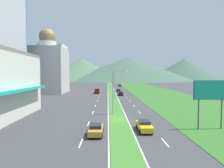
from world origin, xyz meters
name	(u,v)px	position (x,y,z in m)	size (l,w,h in m)	color
ground_plane	(118,119)	(0.00, 0.00, 0.00)	(600.00, 600.00, 0.00)	#38383A
grass_median	(111,91)	(0.00, 60.00, 0.03)	(3.20, 240.00, 0.06)	#387028
grass_verge_right	(150,91)	(20.60, 60.00, 0.03)	(24.00, 240.00, 0.06)	#2D6023
lane_dash_left_1	(81,143)	(-5.10, -11.36, 0.01)	(0.16, 2.80, 0.01)	silver
lane_dash_left_2	(89,124)	(-5.10, -2.72, 0.01)	(0.16, 2.80, 0.01)	silver
lane_dash_left_3	(93,113)	(-5.10, 5.92, 0.01)	(0.16, 2.80, 0.01)	silver
lane_dash_left_4	(96,106)	(-5.10, 14.56, 0.01)	(0.16, 2.80, 0.01)	silver
lane_dash_left_5	(97,101)	(-5.10, 23.20, 0.01)	(0.16, 2.80, 0.01)	silver
lane_dash_left_6	(99,98)	(-5.10, 31.84, 0.01)	(0.16, 2.80, 0.01)	silver
lane_dash_left_7	(100,95)	(-5.10, 40.47, 0.01)	(0.16, 2.80, 0.01)	silver
lane_dash_left_8	(101,93)	(-5.10, 49.11, 0.01)	(0.16, 2.80, 0.01)	silver
lane_dash_left_9	(101,91)	(-5.10, 57.75, 0.01)	(0.16, 2.80, 0.01)	silver
lane_dash_left_10	(102,90)	(-5.10, 66.39, 0.01)	(0.16, 2.80, 0.01)	silver
lane_dash_left_11	(102,89)	(-5.10, 75.03, 0.01)	(0.16, 2.80, 0.01)	silver
lane_dash_left_12	(103,88)	(-5.10, 83.67, 0.01)	(0.16, 2.80, 0.01)	silver
lane_dash_left_13	(103,87)	(-5.10, 92.31, 0.01)	(0.16, 2.80, 0.01)	silver
lane_dash_right_1	(165,142)	(5.10, -11.36, 0.01)	(0.16, 2.80, 0.01)	silver
lane_dash_right_2	(149,123)	(5.10, -2.72, 0.01)	(0.16, 2.80, 0.01)	silver
lane_dash_right_3	(140,112)	(5.10, 5.92, 0.01)	(0.16, 2.80, 0.01)	silver
lane_dash_right_4	(134,106)	(5.10, 14.56, 0.01)	(0.16, 2.80, 0.01)	silver
lane_dash_right_5	(130,101)	(5.10, 23.20, 0.01)	(0.16, 2.80, 0.01)	silver
lane_dash_right_6	(127,97)	(5.10, 31.84, 0.01)	(0.16, 2.80, 0.01)	silver
lane_dash_right_7	(125,95)	(5.10, 40.47, 0.01)	(0.16, 2.80, 0.01)	silver
lane_dash_right_8	(123,93)	(5.10, 49.11, 0.01)	(0.16, 2.80, 0.01)	silver
lane_dash_right_9	(121,91)	(5.10, 57.75, 0.01)	(0.16, 2.80, 0.01)	silver
lane_dash_right_10	(120,90)	(5.10, 66.39, 0.01)	(0.16, 2.80, 0.01)	silver
lane_dash_right_11	(119,89)	(5.10, 75.03, 0.01)	(0.16, 2.80, 0.01)	silver
lane_dash_right_12	(118,88)	(5.10, 83.67, 0.01)	(0.16, 2.80, 0.01)	silver
lane_dash_right_13	(118,87)	(5.10, 92.31, 0.01)	(0.16, 2.80, 0.01)	silver
edge_line_median_left	(108,91)	(-1.75, 60.00, 0.01)	(0.16, 240.00, 0.01)	silver
edge_line_median_right	(115,91)	(1.75, 60.00, 0.01)	(0.16, 240.00, 0.01)	silver
domed_building	(48,67)	(-29.47, 50.61, 11.69)	(16.15, 16.15, 29.45)	#B7B2A8
midrise_colored	(54,67)	(-33.86, 73.56, 12.79)	(13.93, 13.93, 25.58)	silver
hill_far_left	(82,69)	(-43.90, 256.26, 17.36)	(139.44, 139.44, 34.72)	#47664C
hill_far_center	(128,69)	(30.88, 246.70, 18.21)	(193.30, 193.30, 36.41)	#3D5647
hill_far_right	(184,69)	(127.42, 265.87, 18.10)	(126.84, 126.84, 36.20)	#3D5647
street_lamp_near	(114,89)	(-0.47, 4.08, 5.27)	(3.19, 0.42, 9.10)	#99999E
street_lamp_mid	(114,81)	(0.18, 28.94, 6.12)	(3.28, 0.43, 10.73)	#99999E
billboard_roadside	(211,92)	(13.53, -6.32, 5.59)	(5.21, 0.28, 7.40)	#4C4C51
car_0	(96,129)	(-3.49, -8.32, 0.76)	(1.99, 4.33, 1.48)	#C6842D
car_1	(97,90)	(-6.78, 52.94, 0.77)	(1.90, 4.33, 1.50)	#0C5128
car_2	(120,85)	(6.79, 95.13, 0.75)	(2.04, 4.12, 1.47)	#0C5128
car_3	(144,126)	(3.49, -6.80, 0.77)	(1.90, 4.47, 1.49)	yellow
car_4	(121,93)	(3.32, 38.54, 0.80)	(1.99, 4.24, 1.57)	black
car_5	(118,90)	(3.51, 55.59, 0.71)	(1.99, 4.80, 1.35)	maroon
pickup_truck_0	(97,91)	(-6.64, 47.39, 0.98)	(2.18, 5.40, 2.00)	maroon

